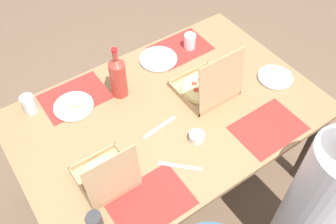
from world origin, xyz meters
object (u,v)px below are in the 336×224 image
Objects in this scene: cup_clear_right at (29,104)px; cup_clear_left at (190,41)px; plate_far_left at (275,78)px; condiment_bowl at (197,137)px; pizza_box_edge_far at (207,87)px; diner_left_seat at (319,204)px; soda_bottle at (118,76)px; pizza_box_corner_left at (107,177)px; cup_red at (95,222)px; plate_middle at (74,106)px; plate_near_left at (158,59)px.

cup_clear_right is 1.02m from cup_clear_left.
condiment_bowl reaches higher than plate_far_left.
cup_clear_left is 1.27× the size of condiment_bowl.
cup_clear_right is (1.26, -0.58, 0.04)m from plate_far_left.
pizza_box_edge_far is 0.83m from diner_left_seat.
cup_clear_left is (-0.56, -0.09, -0.08)m from soda_bottle.
pizza_box_corner_left is 0.75m from pizza_box_edge_far.
diner_left_seat is (-0.51, 1.07, -0.32)m from soda_bottle.
diner_left_seat is at bearing 155.76° from cup_red.
plate_middle is 0.71m from cup_red.
cup_red is (0.80, 0.73, 0.05)m from plate_near_left.
soda_bottle reaches higher than plate_far_left.
cup_clear_right is (0.20, -0.11, 0.04)m from plate_middle.
plate_middle is at bearing -55.53° from diner_left_seat.
pizza_box_edge_far is 0.97m from cup_clear_right.
cup_clear_right is at bearing -51.77° from diner_left_seat.
soda_bottle is (0.80, -0.41, 0.12)m from plate_far_left.
plate_middle is 2.04× the size of cup_clear_right.
soda_bottle is 0.54m from condiment_bowl.
soda_bottle is 0.79m from cup_red.
pizza_box_corner_left reaches higher than cup_red.
soda_bottle reaches higher than condiment_bowl.
pizza_box_corner_left reaches higher than cup_clear_right.
soda_bottle is 0.50m from cup_clear_right.
cup_clear_right is at bearing -3.89° from cup_clear_left.
plate_far_left is 0.63× the size of soda_bottle.
cup_red is at bearing 52.71° from soda_bottle.
cup_clear_left is 1.19m from diner_left_seat.
diner_left_seat is (0.05, 1.16, -0.24)m from cup_clear_left.
cup_clear_left reaches higher than condiment_bowl.
condiment_bowl is (-0.62, 0.66, -0.03)m from cup_clear_right.
pizza_box_corner_left reaches higher than plate_middle.
cup_clear_left is at bearing 176.61° from plate_near_left.
plate_near_left is 0.70m from plate_far_left.
soda_bottle is at bearing -72.62° from condiment_bowl.
plate_middle is at bearing -11.54° from soda_bottle.
cup_red is (1.28, 0.21, 0.05)m from plate_far_left.
cup_clear_left is at bearing -64.39° from plate_far_left.
pizza_box_corner_left is at bearing 101.95° from cup_clear_right.
pizza_box_corner_left is 2.69× the size of cup_clear_right.
soda_bottle is (-0.26, 0.05, 0.12)m from plate_middle.
plate_far_left is at bearing -177.91° from pizza_box_corner_left.
pizza_box_edge_far is 0.33m from condiment_bowl.
pizza_box_edge_far is 0.39m from plate_near_left.
diner_left_seat is (-0.11, 0.79, -0.24)m from pizza_box_edge_far.
pizza_box_edge_far is 1.41× the size of plate_near_left.
pizza_box_corner_left reaches higher than condiment_bowl.
cup_red reaches higher than plate_far_left.
cup_clear_right reaches higher than plate_far_left.
cup_clear_right reaches higher than plate_middle.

